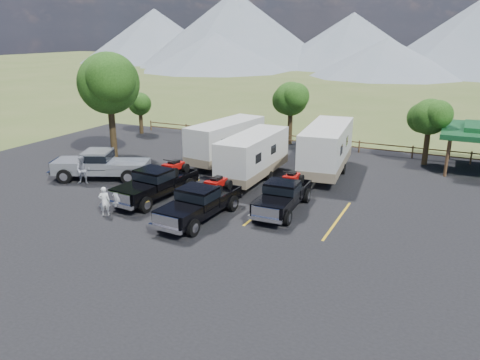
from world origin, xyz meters
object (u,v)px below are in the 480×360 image
at_px(person_a, 104,201).
at_px(pickup_silver, 101,164).
at_px(rig_left, 157,182).
at_px(tree_big_nw, 108,83).
at_px(rig_center, 200,201).
at_px(rig_right, 283,194).
at_px(trailer_center, 253,156).
at_px(trailer_left, 226,142).
at_px(trailer_right, 326,149).
at_px(person_b, 83,170).

bearing_deg(person_a, pickup_silver, -90.86).
bearing_deg(rig_left, tree_big_nw, 148.42).
distance_m(rig_left, rig_center, 4.11).
relative_size(rig_left, rig_right, 1.10).
bearing_deg(rig_center, rig_left, 160.88).
distance_m(rig_left, person_a, 3.48).
bearing_deg(rig_right, rig_left, -171.50).
bearing_deg(trailer_center, tree_big_nw, 176.92).
bearing_deg(rig_left, pickup_silver, 169.90).
xyz_separation_m(tree_big_nw, pickup_silver, (2.98, -4.78, -4.57)).
bearing_deg(trailer_left, tree_big_nw, -158.02).
height_order(rig_right, trailer_left, trailer_left).
height_order(rig_right, person_a, rig_right).
distance_m(trailer_center, person_a, 10.00).
bearing_deg(trailer_center, rig_left, -122.15).
xyz_separation_m(rig_right, trailer_left, (-7.04, 7.05, 0.70)).
bearing_deg(person_a, rig_right, 166.52).
bearing_deg(trailer_right, trailer_center, -145.28).
bearing_deg(trailer_center, person_a, -116.36).
xyz_separation_m(trailer_left, person_a, (-1.05, -11.75, -0.81)).
bearing_deg(rig_center, tree_big_nw, 150.81).
bearing_deg(pickup_silver, person_b, -37.64).
bearing_deg(person_a, tree_big_nw, -95.86).
bearing_deg(pickup_silver, trailer_right, 96.25).
relative_size(trailer_right, pickup_silver, 1.44).
xyz_separation_m(trailer_left, pickup_silver, (-5.51, -6.93, -0.60)).
height_order(rig_left, person_b, rig_left).
relative_size(trailer_center, pickup_silver, 1.29).
bearing_deg(tree_big_nw, trailer_center, -3.24).
bearing_deg(trailer_left, rig_right, -37.30).
distance_m(rig_right, person_a, 9.36).
bearing_deg(person_b, rig_right, -21.91).
height_order(tree_big_nw, trailer_left, tree_big_nw).
relative_size(rig_left, person_a, 3.93).
relative_size(tree_big_nw, person_a, 5.05).
relative_size(rig_right, trailer_center, 0.65).
relative_size(rig_center, rig_right, 1.06).
height_order(pickup_silver, person_a, pickup_silver).
height_order(rig_center, person_a, rig_center).
distance_m(rig_center, person_b, 9.66).
relative_size(rig_center, person_a, 3.79).
distance_m(pickup_silver, person_a, 6.57).
distance_m(rig_right, person_b, 12.92).
distance_m(rig_right, trailer_left, 9.99).
xyz_separation_m(rig_left, person_b, (-5.70, 0.19, -0.07)).
bearing_deg(pickup_silver, rig_left, 50.83).
xyz_separation_m(rig_center, rig_right, (3.37, 2.94, -0.05)).
bearing_deg(trailer_right, person_b, -152.35).
height_order(trailer_left, person_a, trailer_left).
bearing_deg(rig_right, person_a, -152.03).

